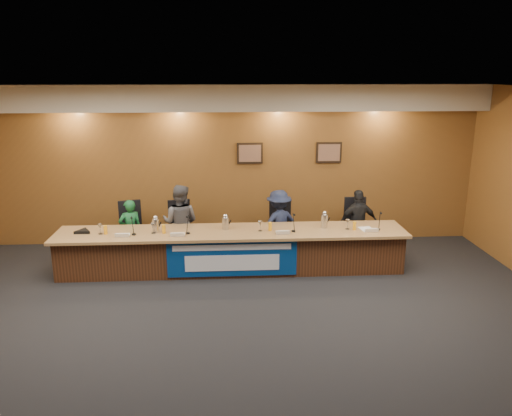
# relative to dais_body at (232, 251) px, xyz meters

# --- Properties ---
(floor) EXTENTS (10.00, 10.00, 0.00)m
(floor) POSITION_rel_dais_body_xyz_m (0.00, -2.40, -0.35)
(floor) COLOR black
(floor) RESTS_ON ground
(ceiling) EXTENTS (10.00, 8.00, 0.04)m
(ceiling) POSITION_rel_dais_body_xyz_m (0.00, -2.40, 2.85)
(ceiling) COLOR silver
(ceiling) RESTS_ON wall_back
(wall_back) EXTENTS (10.00, 0.04, 3.20)m
(wall_back) POSITION_rel_dais_body_xyz_m (0.00, 1.60, 1.25)
(wall_back) COLOR brown
(wall_back) RESTS_ON floor
(soffit) EXTENTS (10.00, 0.50, 0.50)m
(soffit) POSITION_rel_dais_body_xyz_m (0.00, 1.35, 2.60)
(soffit) COLOR beige
(soffit) RESTS_ON wall_back
(dais_body) EXTENTS (6.00, 0.80, 0.70)m
(dais_body) POSITION_rel_dais_body_xyz_m (0.00, 0.00, 0.00)
(dais_body) COLOR #442413
(dais_body) RESTS_ON floor
(dais_top) EXTENTS (6.10, 0.95, 0.05)m
(dais_top) POSITION_rel_dais_body_xyz_m (0.00, -0.05, 0.38)
(dais_top) COLOR olive
(dais_top) RESTS_ON dais_body
(banner) EXTENTS (2.20, 0.02, 0.65)m
(banner) POSITION_rel_dais_body_xyz_m (0.00, -0.41, 0.03)
(banner) COLOR navy
(banner) RESTS_ON dais_body
(banner_text_upper) EXTENTS (2.00, 0.01, 0.10)m
(banner_text_upper) POSITION_rel_dais_body_xyz_m (0.00, -0.43, 0.23)
(banner_text_upper) COLOR silver
(banner_text_upper) RESTS_ON banner
(banner_text_lower) EXTENTS (1.60, 0.01, 0.28)m
(banner_text_lower) POSITION_rel_dais_body_xyz_m (0.00, -0.43, -0.05)
(banner_text_lower) COLOR silver
(banner_text_lower) RESTS_ON banner
(wall_photo_left) EXTENTS (0.52, 0.04, 0.42)m
(wall_photo_left) POSITION_rel_dais_body_xyz_m (0.40, 1.57, 1.50)
(wall_photo_left) COLOR black
(wall_photo_left) RESTS_ON wall_back
(wall_photo_right) EXTENTS (0.52, 0.04, 0.42)m
(wall_photo_right) POSITION_rel_dais_body_xyz_m (2.00, 1.57, 1.50)
(wall_photo_right) COLOR black
(wall_photo_right) RESTS_ON wall_back
(panelist_a) EXTENTS (0.50, 0.42, 1.17)m
(panelist_a) POSITION_rel_dais_body_xyz_m (-1.88, 0.61, 0.23)
(panelist_a) COLOR #16582C
(panelist_a) RESTS_ON floor
(panelist_b) EXTENTS (0.81, 0.70, 1.44)m
(panelist_b) POSITION_rel_dais_body_xyz_m (-0.95, 0.61, 0.37)
(panelist_b) COLOR #4F4F54
(panelist_b) RESTS_ON floor
(panelist_c) EXTENTS (0.96, 0.76, 1.31)m
(panelist_c) POSITION_rel_dais_body_xyz_m (0.90, 0.61, 0.30)
(panelist_c) COLOR #18203B
(panelist_c) RESTS_ON floor
(panelist_d) EXTENTS (0.78, 0.39, 1.29)m
(panelist_d) POSITION_rel_dais_body_xyz_m (2.42, 0.61, 0.30)
(panelist_d) COLOR black
(panelist_d) RESTS_ON floor
(office_chair_a) EXTENTS (0.58, 0.58, 0.08)m
(office_chair_a) POSITION_rel_dais_body_xyz_m (-1.88, 0.71, 0.13)
(office_chair_a) COLOR black
(office_chair_a) RESTS_ON floor
(office_chair_b) EXTENTS (0.57, 0.57, 0.08)m
(office_chair_b) POSITION_rel_dais_body_xyz_m (-0.95, 0.71, 0.13)
(office_chair_b) COLOR black
(office_chair_b) RESTS_ON floor
(office_chair_c) EXTENTS (0.59, 0.59, 0.08)m
(office_chair_c) POSITION_rel_dais_body_xyz_m (0.90, 0.71, 0.13)
(office_chair_c) COLOR black
(office_chair_c) RESTS_ON floor
(office_chair_d) EXTENTS (0.50, 0.50, 0.08)m
(office_chair_d) POSITION_rel_dais_body_xyz_m (2.42, 0.71, 0.13)
(office_chair_d) COLOR black
(office_chair_d) RESTS_ON floor
(nameplate_a) EXTENTS (0.24, 0.08, 0.10)m
(nameplate_a) POSITION_rel_dais_body_xyz_m (-1.84, -0.30, 0.45)
(nameplate_a) COLOR white
(nameplate_a) RESTS_ON dais_top
(microphone_a) EXTENTS (0.07, 0.07, 0.02)m
(microphone_a) POSITION_rel_dais_body_xyz_m (-1.67, -0.17, 0.41)
(microphone_a) COLOR black
(microphone_a) RESTS_ON dais_top
(juice_glass_a) EXTENTS (0.06, 0.06, 0.15)m
(juice_glass_a) POSITION_rel_dais_body_xyz_m (-2.15, -0.10, 0.47)
(juice_glass_a) COLOR #F6A318
(juice_glass_a) RESTS_ON dais_top
(water_glass_a) EXTENTS (0.08, 0.08, 0.18)m
(water_glass_a) POSITION_rel_dais_body_xyz_m (-2.24, -0.10, 0.49)
(water_glass_a) COLOR silver
(water_glass_a) RESTS_ON dais_top
(nameplate_b) EXTENTS (0.24, 0.08, 0.10)m
(nameplate_b) POSITION_rel_dais_body_xyz_m (-0.92, -0.33, 0.45)
(nameplate_b) COLOR white
(nameplate_b) RESTS_ON dais_top
(microphone_b) EXTENTS (0.07, 0.07, 0.02)m
(microphone_b) POSITION_rel_dais_body_xyz_m (-0.75, -0.16, 0.41)
(microphone_b) COLOR black
(microphone_b) RESTS_ON dais_top
(juice_glass_b) EXTENTS (0.06, 0.06, 0.15)m
(juice_glass_b) POSITION_rel_dais_body_xyz_m (-1.16, -0.11, 0.47)
(juice_glass_b) COLOR #F6A318
(juice_glass_b) RESTS_ON dais_top
(water_glass_b) EXTENTS (0.08, 0.08, 0.18)m
(water_glass_b) POSITION_rel_dais_body_xyz_m (-1.35, -0.11, 0.49)
(water_glass_b) COLOR silver
(water_glass_b) RESTS_ON dais_top
(nameplate_c) EXTENTS (0.24, 0.08, 0.10)m
(nameplate_c) POSITION_rel_dais_body_xyz_m (0.87, -0.32, 0.45)
(nameplate_c) COLOR white
(nameplate_c) RESTS_ON dais_top
(microphone_c) EXTENTS (0.07, 0.07, 0.02)m
(microphone_c) POSITION_rel_dais_body_xyz_m (1.07, -0.15, 0.41)
(microphone_c) COLOR black
(microphone_c) RESTS_ON dais_top
(juice_glass_c) EXTENTS (0.06, 0.06, 0.15)m
(juice_glass_c) POSITION_rel_dais_body_xyz_m (0.67, -0.08, 0.47)
(juice_glass_c) COLOR #F6A318
(juice_glass_c) RESTS_ON dais_top
(water_glass_c) EXTENTS (0.08, 0.08, 0.18)m
(water_glass_c) POSITION_rel_dais_body_xyz_m (0.50, -0.09, 0.49)
(water_glass_c) COLOR silver
(water_glass_c) RESTS_ON dais_top
(nameplate_d) EXTENTS (0.24, 0.08, 0.10)m
(nameplate_d) POSITION_rel_dais_body_xyz_m (2.42, -0.28, 0.45)
(nameplate_d) COLOR white
(nameplate_d) RESTS_ON dais_top
(microphone_d) EXTENTS (0.07, 0.07, 0.02)m
(microphone_d) POSITION_rel_dais_body_xyz_m (2.57, -0.14, 0.41)
(microphone_d) COLOR black
(microphone_d) RESTS_ON dais_top
(juice_glass_d) EXTENTS (0.06, 0.06, 0.15)m
(juice_glass_d) POSITION_rel_dais_body_xyz_m (2.15, -0.13, 0.47)
(juice_glass_d) COLOR #F6A318
(juice_glass_d) RESTS_ON dais_top
(water_glass_d) EXTENTS (0.08, 0.08, 0.18)m
(water_glass_d) POSITION_rel_dais_body_xyz_m (2.04, -0.08, 0.49)
(water_glass_d) COLOR silver
(water_glass_d) RESTS_ON dais_top
(carafe_left) EXTENTS (0.12, 0.12, 0.24)m
(carafe_left) POSITION_rel_dais_body_xyz_m (-1.31, -0.04, 0.52)
(carafe_left) COLOR silver
(carafe_left) RESTS_ON dais_top
(carafe_mid) EXTENTS (0.12, 0.12, 0.22)m
(carafe_mid) POSITION_rel_dais_body_xyz_m (-0.11, 0.05, 0.51)
(carafe_mid) COLOR silver
(carafe_mid) RESTS_ON dais_top
(carafe_right) EXTENTS (0.12, 0.12, 0.25)m
(carafe_right) POSITION_rel_dais_body_xyz_m (1.65, 0.03, 0.52)
(carafe_right) COLOR silver
(carafe_right) RESTS_ON dais_top
(speakerphone) EXTENTS (0.32, 0.32, 0.05)m
(speakerphone) POSITION_rel_dais_body_xyz_m (-2.56, -0.01, 0.43)
(speakerphone) COLOR black
(speakerphone) RESTS_ON dais_top
(paper_stack) EXTENTS (0.26, 0.33, 0.01)m
(paper_stack) POSITION_rel_dais_body_xyz_m (2.38, -0.11, 0.40)
(paper_stack) COLOR white
(paper_stack) RESTS_ON dais_top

